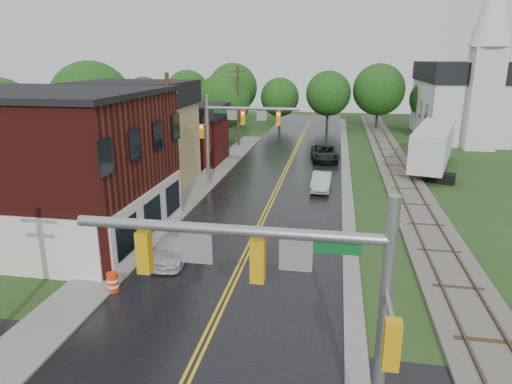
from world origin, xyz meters
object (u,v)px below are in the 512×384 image
(semi_trailer, at_px, (433,144))
(church, at_px, (466,92))
(tree_left_e, at_px, (224,102))
(utility_pole_b, at_px, (170,137))
(sedan_silver, at_px, (321,182))
(brick_building, at_px, (30,165))
(traffic_signal_near, at_px, (290,284))
(suv_dark, at_px, (325,153))
(traffic_signal_far, at_px, (234,124))
(tree_left_c, at_px, (166,110))
(tree_left_b, at_px, (93,105))
(pickup_white, at_px, (174,247))
(construction_barrel, at_px, (113,282))
(utility_pole_c, at_px, (238,105))

(semi_trailer, bearing_deg, church, 69.11)
(tree_left_e, bearing_deg, utility_pole_b, -85.10)
(sedan_silver, bearing_deg, brick_building, -140.27)
(traffic_signal_near, height_order, suv_dark, traffic_signal_near)
(traffic_signal_far, height_order, suv_dark, traffic_signal_far)
(traffic_signal_near, relative_size, sedan_silver, 1.79)
(brick_building, relative_size, tree_left_c, 1.87)
(traffic_signal_near, bearing_deg, tree_left_e, 105.68)
(tree_left_c, xyz_separation_m, tree_left_e, (5.00, 6.00, 0.30))
(suv_dark, bearing_deg, semi_trailer, -18.24)
(traffic_signal_far, bearing_deg, suv_dark, 57.93)
(traffic_signal_near, bearing_deg, semi_trailer, 74.03)
(tree_left_b, xyz_separation_m, tree_left_e, (9.00, 14.00, -0.90))
(traffic_signal_far, height_order, tree_left_e, tree_left_e)
(suv_dark, height_order, pickup_white, suv_dark)
(sedan_silver, xyz_separation_m, pickup_white, (-6.96, -14.04, -0.06))
(tree_left_b, relative_size, construction_barrel, 10.85)
(traffic_signal_far, bearing_deg, tree_left_b, 161.19)
(traffic_signal_far, bearing_deg, sedan_silver, 1.29)
(church, distance_m, traffic_signal_far, 35.59)
(traffic_signal_far, relative_size, utility_pole_c, 0.82)
(tree_left_b, xyz_separation_m, sedan_silver, (21.27, -4.74, -5.04))
(utility_pole_c, relative_size, sedan_silver, 2.19)
(sedan_silver, distance_m, semi_trailer, 13.03)
(tree_left_b, height_order, suv_dark, tree_left_b)
(tree_left_b, xyz_separation_m, pickup_white, (14.31, -18.79, -5.10))
(brick_building, bearing_deg, construction_barrel, -37.15)
(brick_building, relative_size, pickup_white, 3.34)
(traffic_signal_near, distance_m, utility_pole_c, 43.24)
(traffic_signal_near, distance_m, sedan_silver, 25.52)
(utility_pole_b, bearing_deg, construction_barrel, -81.91)
(suv_dark, height_order, construction_barrel, suv_dark)
(semi_trailer, bearing_deg, sedan_silver, -138.59)
(tree_left_b, distance_m, suv_dark, 22.54)
(traffic_signal_near, bearing_deg, construction_barrel, 139.13)
(church, relative_size, utility_pole_c, 2.22)
(semi_trailer, bearing_deg, utility_pole_c, 157.39)
(suv_dark, xyz_separation_m, construction_barrel, (-8.32, -28.51, -0.30))
(traffic_signal_near, distance_m, tree_left_e, 45.59)
(traffic_signal_far, relative_size, semi_trailer, 0.57)
(tree_left_b, bearing_deg, traffic_signal_far, -18.81)
(tree_left_c, bearing_deg, church, 22.24)
(traffic_signal_far, xyz_separation_m, construction_barrel, (-1.53, -17.67, -4.53))
(utility_pole_c, xyz_separation_m, tree_left_e, (-2.05, 1.90, 0.09))
(tree_left_b, relative_size, sedan_silver, 2.36)
(traffic_signal_near, xyz_separation_m, pickup_white, (-7.01, 11.11, -4.35))
(sedan_silver, bearing_deg, tree_left_c, 145.91)
(tree_left_c, height_order, pickup_white, tree_left_c)
(tree_left_b, relative_size, tree_left_c, 1.27)
(tree_left_c, distance_m, pickup_white, 28.96)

